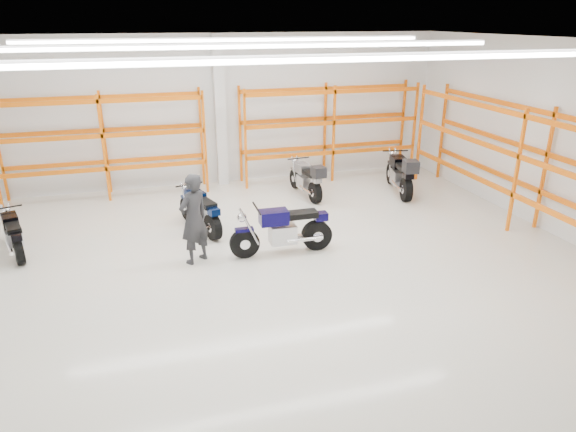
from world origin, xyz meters
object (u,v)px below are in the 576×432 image
object	(u,v)px
motorcycle_back_c	(307,180)
motorcycle_back_d	(401,175)
motorcycle_main	(286,231)
motorcycle_back_b	(201,212)
standing_man	(194,219)
motorcycle_back_a	(14,236)
structural_column	(220,112)

from	to	relation	value
motorcycle_back_c	motorcycle_back_d	bearing A→B (deg)	-10.87
motorcycle_main	motorcycle_back_c	distance (m)	3.86
motorcycle_back_b	motorcycle_back_c	world-z (taller)	motorcycle_back_c
standing_man	motorcycle_back_b	bearing A→B (deg)	-135.68
motorcycle_main	standing_man	world-z (taller)	standing_man
motorcycle_back_a	motorcycle_back_b	distance (m)	4.12
motorcycle_main	motorcycle_back_a	bearing A→B (deg)	164.52
motorcycle_main	motorcycle_back_a	xyz separation A→B (m)	(-5.77, 1.60, -0.09)
motorcycle_main	structural_column	world-z (taller)	structural_column
motorcycle_main	standing_man	xyz separation A→B (m)	(-1.97, 0.12, 0.45)
motorcycle_back_d	structural_column	xyz separation A→B (m)	(-4.85, 2.55, 1.65)
standing_man	motorcycle_back_c	bearing A→B (deg)	-171.79
motorcycle_main	motorcycle_back_c	xyz separation A→B (m)	(1.64, 3.49, -0.00)
motorcycle_back_a	motorcycle_back_d	size ratio (longest dim) A/B	0.77
motorcycle_back_d	motorcycle_back_a	bearing A→B (deg)	-172.28
motorcycle_main	motorcycle_back_b	xyz separation A→B (m)	(-1.65, 1.81, -0.04)
motorcycle_back_a	structural_column	world-z (taller)	structural_column
motorcycle_back_c	motorcycle_back_d	world-z (taller)	motorcycle_back_d
motorcycle_back_b	standing_man	size ratio (longest dim) A/B	1.06
motorcycle_back_a	motorcycle_back_d	distance (m)	10.22
motorcycle_back_a	structural_column	xyz separation A→B (m)	(5.28, 3.92, 1.81)
motorcycle_back_c	motorcycle_main	bearing A→B (deg)	-115.12
motorcycle_back_a	standing_man	bearing A→B (deg)	-21.31
motorcycle_back_d	motorcycle_back_b	bearing A→B (deg)	-169.05
motorcycle_back_c	standing_man	bearing A→B (deg)	-136.95
motorcycle_back_a	standing_man	xyz separation A→B (m)	(3.79, -1.48, 0.54)
motorcycle_back_a	motorcycle_back_c	distance (m)	7.64
motorcycle_back_d	motorcycle_back_c	bearing A→B (deg)	169.13
motorcycle_back_a	motorcycle_back_d	bearing A→B (deg)	7.72
motorcycle_main	motorcycle_back_d	size ratio (longest dim) A/B	0.95
motorcycle_back_d	structural_column	world-z (taller)	structural_column
motorcycle_main	standing_man	distance (m)	2.03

